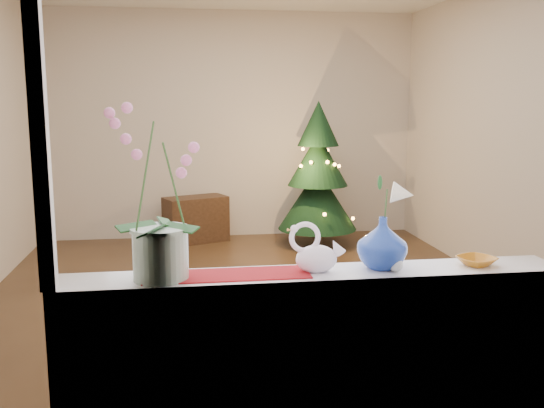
% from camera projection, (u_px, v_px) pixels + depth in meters
% --- Properties ---
extents(ground, '(5.00, 5.00, 0.00)m').
position_uv_depth(ground, '(254.00, 300.00, 5.08)').
color(ground, '#382517').
rests_on(ground, ground).
extents(wall_back, '(4.50, 0.10, 2.70)m').
position_uv_depth(wall_back, '(229.00, 126.00, 7.29)').
color(wall_back, beige).
rests_on(wall_back, ground).
extents(wall_front, '(4.50, 0.10, 2.70)m').
position_uv_depth(wall_front, '(323.00, 177.00, 2.41)').
color(wall_front, beige).
rests_on(wall_front, ground).
extents(wall_right, '(0.10, 5.00, 2.70)m').
position_uv_depth(wall_right, '(514.00, 136.00, 5.17)').
color(wall_right, beige).
rests_on(wall_right, ground).
extents(window_apron, '(2.20, 0.08, 0.88)m').
position_uv_depth(window_apron, '(318.00, 385.00, 2.60)').
color(window_apron, white).
rests_on(window_apron, ground).
extents(windowsill, '(2.20, 0.26, 0.04)m').
position_uv_depth(windowsill, '(315.00, 276.00, 2.62)').
color(windowsill, white).
rests_on(windowsill, window_apron).
extents(window_frame, '(2.22, 0.06, 1.60)m').
position_uv_depth(window_frame, '(323.00, 88.00, 2.38)').
color(window_frame, white).
rests_on(window_frame, windowsill).
extents(runner, '(0.70, 0.20, 0.01)m').
position_uv_depth(runner, '(227.00, 275.00, 2.56)').
color(runner, maroon).
rests_on(runner, windowsill).
extents(orchid_pot, '(0.33, 0.33, 0.72)m').
position_uv_depth(orchid_pot, '(159.00, 193.00, 2.45)').
color(orchid_pot, white).
rests_on(orchid_pot, windowsill).
extents(swan, '(0.26, 0.15, 0.21)m').
position_uv_depth(swan, '(316.00, 248.00, 2.60)').
color(swan, white).
rests_on(swan, windowsill).
extents(blue_vase, '(0.33, 0.33, 0.26)m').
position_uv_depth(blue_vase, '(382.00, 239.00, 2.65)').
color(blue_vase, navy).
rests_on(blue_vase, windowsill).
extents(lily, '(0.15, 0.08, 0.20)m').
position_uv_depth(lily, '(384.00, 187.00, 2.61)').
color(lily, white).
rests_on(lily, blue_vase).
extents(paperweight, '(0.07, 0.07, 0.06)m').
position_uv_depth(paperweight, '(396.00, 264.00, 2.61)').
color(paperweight, white).
rests_on(paperweight, windowsill).
extents(amber_dish, '(0.18, 0.18, 0.03)m').
position_uv_depth(amber_dish, '(476.00, 262.00, 2.71)').
color(amber_dish, '#AF6816').
rests_on(amber_dish, windowsill).
extents(xmas_tree, '(1.14, 1.14, 1.65)m').
position_uv_depth(xmas_tree, '(318.00, 174.00, 6.90)').
color(xmas_tree, black).
rests_on(xmas_tree, ground).
extents(side_table, '(0.80, 0.60, 0.54)m').
position_uv_depth(side_table, '(196.00, 219.00, 7.14)').
color(side_table, black).
rests_on(side_table, ground).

